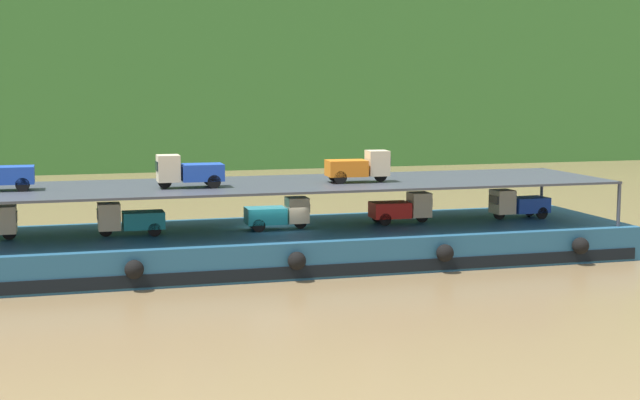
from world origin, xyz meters
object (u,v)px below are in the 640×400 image
object	(u,v)px
mini_truck_lower_aft	(130,219)
mini_truck_lower_mid	(278,214)
mini_truck_upper_fore	(359,167)
mini_truck_lower_bow	(518,204)
mini_truck_lower_fore	(402,208)
cargo_barge	(274,246)
mini_truck_upper_mid	(189,171)

from	to	relation	value
mini_truck_lower_aft	mini_truck_lower_mid	world-z (taller)	same
mini_truck_upper_fore	mini_truck_lower_bow	bearing A→B (deg)	4.13
mini_truck_lower_fore	mini_truck_upper_fore	xyz separation A→B (m)	(-2.26, -0.64, 2.00)
mini_truck_lower_mid	mini_truck_upper_fore	size ratio (longest dim) A/B	0.99
mini_truck_lower_bow	mini_truck_lower_aft	bearing A→B (deg)	-179.78
cargo_barge	mini_truck_lower_fore	distance (m)	6.14
cargo_barge	mini_truck_upper_fore	distance (m)	5.09
cargo_barge	mini_truck_lower_bow	world-z (taller)	mini_truck_lower_bow
mini_truck_lower_fore	mini_truck_lower_bow	bearing A→B (deg)	-0.58
mini_truck_lower_fore	cargo_barge	bearing A→B (deg)	-179.10
mini_truck_lower_aft	mini_truck_lower_fore	xyz separation A→B (m)	(12.11, 0.13, 0.00)
mini_truck_upper_mid	mini_truck_lower_aft	bearing A→B (deg)	164.28
mini_truck_lower_mid	mini_truck_lower_fore	distance (m)	5.80
mini_truck_upper_mid	mini_truck_upper_fore	bearing A→B (deg)	1.25
mini_truck_lower_mid	mini_truck_upper_mid	xyz separation A→B (m)	(-3.92, -0.55, 2.00)
mini_truck_lower_aft	mini_truck_upper_fore	size ratio (longest dim) A/B	0.98
cargo_barge	mini_truck_lower_fore	bearing A→B (deg)	0.90
mini_truck_lower_aft	mini_truck_upper_fore	distance (m)	10.07
cargo_barge	mini_truck_lower_aft	size ratio (longest dim) A/B	11.51
mini_truck_lower_mid	cargo_barge	bearing A→B (deg)	136.76
mini_truck_lower_bow	cargo_barge	bearing A→B (deg)	-179.83
mini_truck_lower_aft	mini_truck_upper_mid	xyz separation A→B (m)	(2.40, -0.68, 2.00)
mini_truck_lower_aft	mini_truck_upper_mid	distance (m)	3.19
cargo_barge	mini_truck_lower_mid	size ratio (longest dim) A/B	11.44
mini_truck_lower_bow	mini_truck_lower_fore	bearing A→B (deg)	179.42
mini_truck_lower_mid	mini_truck_lower_fore	world-z (taller)	same
cargo_barge	mini_truck_upper_fore	xyz separation A→B (m)	(3.71, -0.55, 3.44)
mini_truck_lower_aft	mini_truck_lower_bow	xyz separation A→B (m)	(17.92, 0.07, 0.00)
mini_truck_upper_fore	mini_truck_lower_aft	bearing A→B (deg)	177.02
cargo_barge	mini_truck_lower_bow	xyz separation A→B (m)	(11.77, 0.04, 1.44)
cargo_barge	mini_truck_lower_bow	distance (m)	11.86
cargo_barge	mini_truck_lower_mid	distance (m)	1.46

